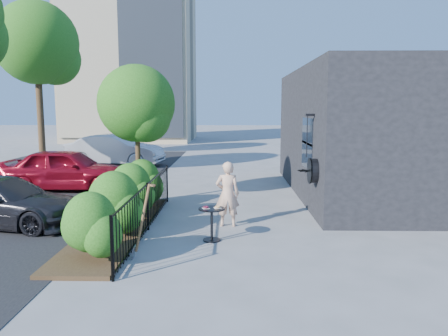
{
  "coord_description": "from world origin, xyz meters",
  "views": [
    {
      "loc": [
        0.41,
        -9.69,
        2.78
      ],
      "look_at": [
        0.21,
        1.71,
        1.2
      ],
      "focal_mm": 35.0,
      "sensor_mm": 36.0,
      "label": 1
    }
  ],
  "objects_px": {
    "cafe_table": "(212,218)",
    "street_tree_far": "(37,48)",
    "shovel": "(141,225)",
    "patio_tree": "(139,108)",
    "woman": "(228,194)",
    "car_red": "(67,169)",
    "car_darkgrey": "(2,202)",
    "car_silver": "(115,150)"
  },
  "relations": [
    {
      "from": "street_tree_far",
      "to": "car_darkgrey",
      "type": "relative_size",
      "value": 2.08
    },
    {
      "from": "cafe_table",
      "to": "car_red",
      "type": "height_order",
      "value": "car_red"
    },
    {
      "from": "cafe_table",
      "to": "car_silver",
      "type": "relative_size",
      "value": 0.16
    },
    {
      "from": "shovel",
      "to": "patio_tree",
      "type": "bearing_deg",
      "value": 101.84
    },
    {
      "from": "cafe_table",
      "to": "woman",
      "type": "distance_m",
      "value": 1.24
    },
    {
      "from": "cafe_table",
      "to": "shovel",
      "type": "xyz_separation_m",
      "value": [
        -1.25,
        -1.12,
        0.15
      ]
    },
    {
      "from": "street_tree_far",
      "to": "shovel",
      "type": "xyz_separation_m",
      "value": [
        8.68,
        -15.87,
        -5.29
      ]
    },
    {
      "from": "patio_tree",
      "to": "cafe_table",
      "type": "distance_m",
      "value": 4.77
    },
    {
      "from": "car_red",
      "to": "car_silver",
      "type": "bearing_deg",
      "value": 0.87
    },
    {
      "from": "cafe_table",
      "to": "shovel",
      "type": "height_order",
      "value": "shovel"
    },
    {
      "from": "woman",
      "to": "car_darkgrey",
      "type": "distance_m",
      "value": 5.34
    },
    {
      "from": "car_silver",
      "to": "car_darkgrey",
      "type": "bearing_deg",
      "value": -171.07
    },
    {
      "from": "car_silver",
      "to": "car_darkgrey",
      "type": "relative_size",
      "value": 1.15
    },
    {
      "from": "street_tree_far",
      "to": "cafe_table",
      "type": "relative_size",
      "value": 11.11
    },
    {
      "from": "patio_tree",
      "to": "car_darkgrey",
      "type": "relative_size",
      "value": 0.99
    },
    {
      "from": "cafe_table",
      "to": "street_tree_far",
      "type": "bearing_deg",
      "value": 123.96
    },
    {
      "from": "patio_tree",
      "to": "shovel",
      "type": "bearing_deg",
      "value": -78.16
    },
    {
      "from": "patio_tree",
      "to": "woman",
      "type": "relative_size",
      "value": 2.56
    },
    {
      "from": "car_red",
      "to": "patio_tree",
      "type": "bearing_deg",
      "value": -124.49
    },
    {
      "from": "street_tree_far",
      "to": "patio_tree",
      "type": "bearing_deg",
      "value": -55.49
    },
    {
      "from": "street_tree_far",
      "to": "cafe_table",
      "type": "xyz_separation_m",
      "value": [
        9.93,
        -14.75,
        -5.43
      ]
    },
    {
      "from": "cafe_table",
      "to": "shovel",
      "type": "relative_size",
      "value": 0.52
    },
    {
      "from": "cafe_table",
      "to": "car_darkgrey",
      "type": "distance_m",
      "value": 5.14
    },
    {
      "from": "car_red",
      "to": "street_tree_far",
      "type": "bearing_deg",
      "value": 28.07
    },
    {
      "from": "patio_tree",
      "to": "cafe_table",
      "type": "height_order",
      "value": "patio_tree"
    },
    {
      "from": "car_silver",
      "to": "car_darkgrey",
      "type": "distance_m",
      "value": 10.76
    },
    {
      "from": "patio_tree",
      "to": "woman",
      "type": "bearing_deg",
      "value": -43.07
    },
    {
      "from": "woman",
      "to": "cafe_table",
      "type": "bearing_deg",
      "value": 75.91
    },
    {
      "from": "cafe_table",
      "to": "woman",
      "type": "relative_size",
      "value": 0.48
    },
    {
      "from": "street_tree_far",
      "to": "cafe_table",
      "type": "height_order",
      "value": "street_tree_far"
    },
    {
      "from": "patio_tree",
      "to": "car_silver",
      "type": "xyz_separation_m",
      "value": [
        -2.95,
        8.32,
        -2.01
      ]
    },
    {
      "from": "street_tree_far",
      "to": "car_red",
      "type": "distance_m",
      "value": 11.58
    },
    {
      "from": "street_tree_far",
      "to": "car_silver",
      "type": "xyz_separation_m",
      "value": [
        4.75,
        -2.88,
        -5.16
      ]
    },
    {
      "from": "shovel",
      "to": "car_darkgrey",
      "type": "distance_m",
      "value": 4.37
    },
    {
      "from": "street_tree_far",
      "to": "woman",
      "type": "distance_m",
      "value": 17.78
    },
    {
      "from": "shovel",
      "to": "car_silver",
      "type": "xyz_separation_m",
      "value": [
        -3.93,
        12.99,
        0.12
      ]
    },
    {
      "from": "patio_tree",
      "to": "cafe_table",
      "type": "xyz_separation_m",
      "value": [
        2.23,
        -3.55,
        -2.28
      ]
    },
    {
      "from": "car_darkgrey",
      "to": "cafe_table",
      "type": "bearing_deg",
      "value": -92.59
    },
    {
      "from": "patio_tree",
      "to": "shovel",
      "type": "height_order",
      "value": "patio_tree"
    },
    {
      "from": "street_tree_far",
      "to": "car_silver",
      "type": "relative_size",
      "value": 1.81
    },
    {
      "from": "street_tree_far",
      "to": "car_silver",
      "type": "bearing_deg",
      "value": -31.23
    },
    {
      "from": "street_tree_far",
      "to": "shovel",
      "type": "bearing_deg",
      "value": -61.33
    }
  ]
}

